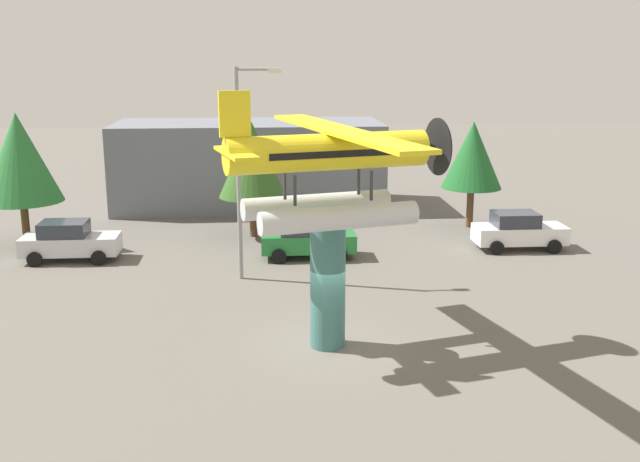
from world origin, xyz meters
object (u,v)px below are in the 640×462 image
(car_far_white, at_px, (519,231))
(display_pedestal, at_px, (328,285))
(car_near_silver, at_px, (69,241))
(tree_west, at_px, (19,158))
(streetlight_primary, at_px, (243,160))
(car_mid_green, at_px, (307,238))
(tree_center_back, at_px, (473,155))
(storefront_building, at_px, (249,164))
(tree_east, at_px, (252,160))
(floatplane_monument, at_px, (332,168))

(car_far_white, bearing_deg, display_pedestal, -132.23)
(car_near_silver, distance_m, tree_west, 5.11)
(streetlight_primary, bearing_deg, display_pedestal, -69.84)
(car_mid_green, bearing_deg, tree_center_back, 30.36)
(display_pedestal, xyz_separation_m, car_mid_green, (-0.00, 10.29, -1.12))
(car_far_white, xyz_separation_m, storefront_building, (-12.62, 11.05, 1.61))
(display_pedestal, bearing_deg, tree_center_back, 60.15)
(tree_east, xyz_separation_m, tree_center_back, (11.32, 1.13, -0.07))
(streetlight_primary, relative_size, tree_east, 1.48)
(car_near_silver, bearing_deg, streetlight_primary, -23.13)
(car_near_silver, bearing_deg, floatplane_monument, -45.05)
(car_far_white, xyz_separation_m, tree_center_back, (-1.04, 4.56, 2.92))
(tree_east, distance_m, tree_center_back, 11.38)
(car_near_silver, bearing_deg, display_pedestal, -45.49)
(storefront_building, bearing_deg, car_far_white, -41.19)
(car_far_white, bearing_deg, car_near_silver, -179.25)
(tree_east, bearing_deg, floatplane_monument, -79.95)
(storefront_building, bearing_deg, tree_west, -141.00)
(floatplane_monument, height_order, car_mid_green, floatplane_monument)
(streetlight_primary, relative_size, tree_center_back, 1.53)
(display_pedestal, bearing_deg, streetlight_primary, 110.16)
(floatplane_monument, distance_m, car_mid_green, 11.32)
(display_pedestal, bearing_deg, floatplane_monument, 14.90)
(car_near_silver, xyz_separation_m, car_far_white, (20.45, 0.27, 0.00))
(car_far_white, height_order, tree_east, tree_east)
(display_pedestal, xyz_separation_m, streetlight_primary, (-2.70, 7.35, 2.88))
(floatplane_monument, bearing_deg, tree_east, 85.15)
(car_mid_green, relative_size, car_far_white, 1.00)
(display_pedestal, distance_m, car_far_white, 14.84)
(storefront_building, bearing_deg, car_mid_green, -77.14)
(storefront_building, distance_m, tree_center_back, 13.34)
(display_pedestal, xyz_separation_m, car_far_white, (9.94, 10.95, -1.12))
(car_far_white, distance_m, tree_east, 13.17)
(car_near_silver, relative_size, car_mid_green, 1.00)
(floatplane_monument, xyz_separation_m, tree_center_back, (8.78, 15.48, -1.87))
(tree_east, bearing_deg, streetlight_primary, -92.30)
(floatplane_monument, relative_size, car_mid_green, 2.46)
(car_mid_green, distance_m, storefront_building, 12.11)
(tree_west, bearing_deg, floatplane_monument, -45.27)
(display_pedestal, distance_m, tree_west, 18.99)
(car_far_white, relative_size, tree_west, 0.67)
(display_pedestal, bearing_deg, car_near_silver, 134.51)
(car_near_silver, bearing_deg, car_far_white, 0.75)
(car_mid_green, bearing_deg, tree_east, 120.54)
(display_pedestal, bearing_deg, car_far_white, 47.77)
(car_near_silver, bearing_deg, tree_east, 24.56)
(tree_west, bearing_deg, display_pedestal, -45.62)
(streetlight_primary, xyz_separation_m, tree_center_back, (11.60, 8.16, -1.08))
(tree_west, xyz_separation_m, tree_center_back, (22.10, 2.03, -0.41))
(car_mid_green, bearing_deg, display_pedestal, -89.97)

